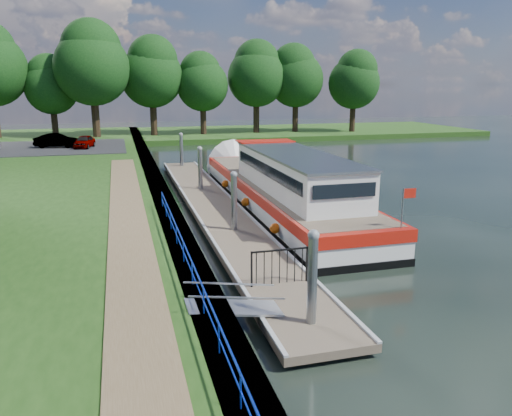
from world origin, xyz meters
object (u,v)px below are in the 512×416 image
object	(u,v)px
car_a	(84,141)
barge	(277,186)
pontoon	(215,210)
car_b	(57,140)

from	to	relation	value
car_a	barge	bearing A→B (deg)	-50.92
pontoon	car_a	bearing A→B (deg)	107.83
car_b	pontoon	bearing A→B (deg)	-147.64
pontoon	car_b	size ratio (longest dim) A/B	7.73
pontoon	car_a	distance (m)	24.95
pontoon	car_b	distance (m)	26.59
pontoon	barge	xyz separation A→B (m)	(3.60, 0.78, 0.90)
barge	car_a	xyz separation A→B (m)	(-11.22, 22.94, 0.31)
barge	car_b	bearing A→B (deg)	119.90
pontoon	car_b	xyz separation A→B (m)	(-10.09, 24.57, 1.29)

